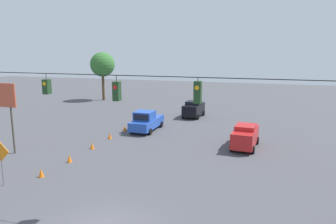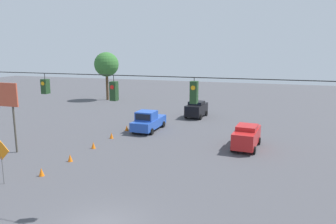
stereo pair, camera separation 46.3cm
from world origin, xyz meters
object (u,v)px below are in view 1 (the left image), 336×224
Objects in this scene: traffic_cone_second at (69,159)px; sedan_black_withflow_deep at (194,109)px; pickup_truck_blue_withflow_far at (146,121)px; traffic_cone_fifth at (125,128)px; traffic_cone_farthest at (138,121)px; work_zone_sign at (1,155)px; sedan_red_oncoming_far at (245,136)px; traffic_cone_third at (92,146)px; traffic_cone_nearest at (41,173)px; tree_horizon_left at (102,65)px; overhead_signal_span at (120,121)px; traffic_cone_fourth at (110,136)px.

sedan_black_withflow_deep is at bearing -105.63° from traffic_cone_second.
traffic_cone_second is (2.09, 10.75, -0.69)m from pickup_truck_blue_withflow_far.
traffic_cone_second is 9.95m from traffic_cone_fifth.
traffic_cone_farthest is (5.22, 5.58, -0.75)m from sedan_black_withflow_deep.
work_zone_sign reaches higher than sedan_black_withflow_deep.
sedan_red_oncoming_far reaches higher than sedan_black_withflow_deep.
traffic_cone_nearest is at bearing 89.41° from traffic_cone_third.
work_zone_sign reaches higher than traffic_cone_third.
pickup_truck_blue_withflow_far is 10.98m from traffic_cone_second.
sedan_black_withflow_deep is 19.99m from tree_horizon_left.
traffic_cone_second is at bearing -39.72° from overhead_signal_span.
sedan_red_oncoming_far reaches higher than traffic_cone_nearest.
sedan_black_withflow_deep is 10.40m from traffic_cone_fifth.
tree_horizon_left is at bearing -50.58° from pickup_truck_blue_withflow_far.
sedan_black_withflow_deep reaches higher than traffic_cone_nearest.
sedan_black_withflow_deep is 7.16× the size of traffic_cone_second.
traffic_cone_fourth is 1.00× the size of traffic_cone_fifth.
sedan_black_withflow_deep is at bearing -120.67° from traffic_cone_fifth.
tree_horizon_left is (11.86, -21.06, 5.51)m from traffic_cone_fourth.
traffic_cone_fifth is (7.07, -15.82, -4.62)m from overhead_signal_span.
pickup_truck_blue_withflow_far is 9.18× the size of traffic_cone_fifth.
sedan_black_withflow_deep is 24.71m from work_zone_sign.
tree_horizon_left reaches higher than traffic_cone_fifth.
sedan_black_withflow_deep is (7.04, -11.19, -0.01)m from sedan_red_oncoming_far.
traffic_cone_nearest is 1.00× the size of traffic_cone_fourth.
work_zone_sign is (1.57, 18.16, 1.70)m from traffic_cone_farthest.
traffic_cone_nearest and traffic_cone_second have the same top height.
traffic_cone_farthest is 19.65m from tree_horizon_left.
tree_horizon_left is (19.01, -33.70, 0.89)m from overhead_signal_span.
traffic_cone_farthest is at bearing -91.39° from traffic_cone_fourth.
tree_horizon_left is (11.88, -24.39, 5.51)m from traffic_cone_third.
pickup_truck_blue_withflow_far is at bearing -99.14° from traffic_cone_nearest.
work_zone_sign is 0.36× the size of tree_horizon_left.
traffic_cone_nearest is 33.52m from tree_horizon_left.
sedan_red_oncoming_far is at bearing -111.22° from overhead_signal_span.
work_zone_sign is at bearing 83.10° from traffic_cone_fourth.
sedan_black_withflow_deep is at bearing -105.95° from work_zone_sign.
traffic_cone_third is (-0.07, -6.50, 0.00)m from traffic_cone_nearest.
traffic_cone_fifth is 3.34m from traffic_cone_farthest.
traffic_cone_farthest is (7.00, -19.16, -4.62)m from overhead_signal_span.
pickup_truck_blue_withflow_far is at bearing -106.42° from traffic_cone_third.
traffic_cone_fifth is 22.19m from tree_horizon_left.
work_zone_sign is at bearing 74.05° from sedan_black_withflow_deep.
traffic_cone_nearest is 2.84m from work_zone_sign.
pickup_truck_blue_withflow_far is 9.18× the size of traffic_cone_fourth.
sedan_black_withflow_deep is at bearing -109.11° from traffic_cone_third.
pickup_truck_blue_withflow_far is at bearing 129.42° from tree_horizon_left.
traffic_cone_fourth is 1.00× the size of traffic_cone_farthest.
traffic_cone_farthest is (-0.08, -3.34, 0.00)m from traffic_cone_fifth.
overhead_signal_span is at bearing 119.53° from traffic_cone_fourth.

